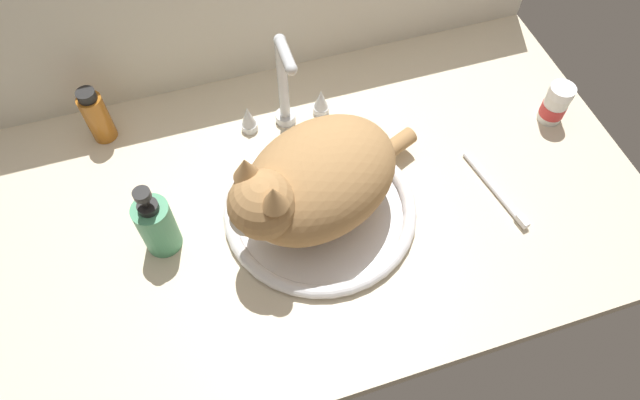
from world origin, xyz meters
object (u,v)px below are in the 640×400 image
object	(u,v)px
pill_bottle	(555,105)
toothbrush	(496,191)
soap_pump_bottle	(157,225)
sink_basin	(320,209)
faucet	(285,93)
cat	(311,184)
amber_bottle	(97,116)

from	to	relation	value
pill_bottle	toothbrush	distance (cm)	22.91
pill_bottle	toothbrush	bearing A→B (deg)	-144.87
toothbrush	soap_pump_bottle	bearing A→B (deg)	172.32
sink_basin	soap_pump_bottle	xyz separation A→B (cm)	(-27.46, 2.21, 4.92)
sink_basin	soap_pump_bottle	size ratio (longest dim) A/B	2.18
faucet	cat	size ratio (longest dim) A/B	0.56
cat	soap_pump_bottle	xyz separation A→B (cm)	(-25.65, 2.98, -4.91)
soap_pump_bottle	amber_bottle	xyz separation A→B (cm)	(-7.25, 27.40, -0.27)
soap_pump_bottle	sink_basin	bearing A→B (deg)	-4.61
pill_bottle	cat	bearing A→B (deg)	-171.27
sink_basin	pill_bottle	world-z (taller)	pill_bottle
cat	toothbrush	xyz separation A→B (cm)	(33.69, -5.02, -10.24)
faucet	cat	xyz separation A→B (cm)	(-1.81, -22.74, 2.51)
sink_basin	cat	bearing A→B (deg)	-156.95
soap_pump_bottle	toothbrush	size ratio (longest dim) A/B	0.86
cat	toothbrush	size ratio (longest dim) A/B	2.09
soap_pump_bottle	amber_bottle	bearing A→B (deg)	104.82
sink_basin	amber_bottle	xyz separation A→B (cm)	(-34.70, 29.61, 4.65)
faucet	soap_pump_bottle	world-z (taller)	faucet
sink_basin	cat	size ratio (longest dim) A/B	0.89
sink_basin	amber_bottle	world-z (taller)	amber_bottle
pill_bottle	toothbrush	xyz separation A→B (cm)	(-18.53, -13.04, -3.38)
soap_pump_bottle	amber_bottle	world-z (taller)	soap_pump_bottle
cat	soap_pump_bottle	size ratio (longest dim) A/B	2.44
faucet	cat	bearing A→B (deg)	-94.54
pill_bottle	toothbrush	size ratio (longest dim) A/B	0.47
cat	toothbrush	bearing A→B (deg)	-8.48
soap_pump_bottle	pill_bottle	size ratio (longest dim) A/B	1.83
soap_pump_bottle	pill_bottle	xyz separation A→B (cm)	(77.87, 5.03, -1.95)
toothbrush	cat	bearing A→B (deg)	171.52
amber_bottle	toothbrush	bearing A→B (deg)	-28.00
faucet	cat	world-z (taller)	cat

